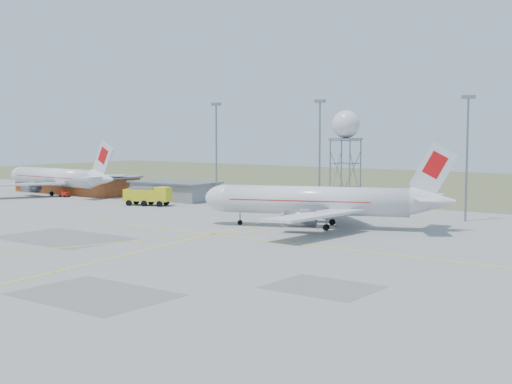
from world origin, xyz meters
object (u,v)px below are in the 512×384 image
Objects in this scene: airliner_main at (320,201)px; radar_tower at (346,155)px; baggage_tug at (64,194)px; fire_truck at (149,197)px; airliner_far at (58,178)px.

radar_tower reaches higher than airliner_main.
airliner_main is 72.40m from baggage_tug.
airliner_far is at bearing 152.41° from fire_truck.
airliner_main reaches higher than airliner_far.
airliner_far is 16.58× the size of baggage_tug.
airliner_main is at bearing 172.59° from airliner_far.
radar_tower is at bearing -170.43° from airliner_far.
airliner_main is 16.67× the size of baggage_tug.
airliner_main is at bearing -69.78° from radar_tower.
fire_truck is (-43.89, 7.09, -2.25)m from airliner_main.
baggage_tug is (-71.81, 8.54, -3.42)m from airliner_main.
radar_tower is at bearing 3.28° from fire_truck.
airliner_main is 24.47m from radar_tower.
airliner_far reaches higher than fire_truck.
fire_truck is at bearing 173.26° from airliner_far.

